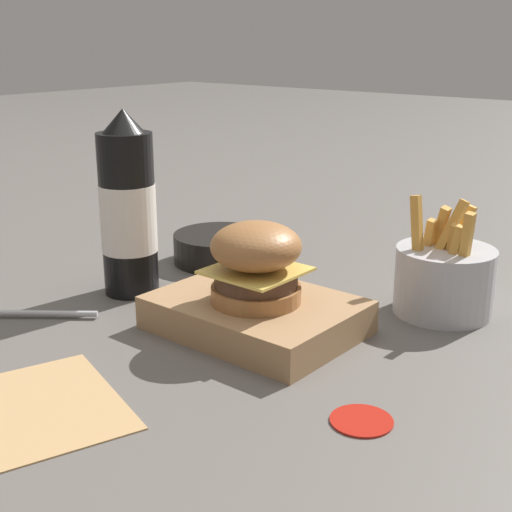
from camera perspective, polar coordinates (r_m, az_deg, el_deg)
The scene contains 8 objects.
ground_plane at distance 0.83m, azimuth -3.43°, elevation -5.34°, with size 6.00×6.00×0.00m, color #5B5651.
serving_board at distance 0.80m, azimuth -0.00°, elevation -4.72°, with size 0.22×0.16×0.04m.
burger at distance 0.77m, azimuth 0.00°, elevation -0.50°, with size 0.10×0.10×0.09m.
ketchup_bottle at distance 0.91m, azimuth -10.20°, elevation 3.57°, with size 0.07×0.07×0.23m.
fries_basket at distance 0.87m, azimuth 14.82°, elevation -1.77°, with size 0.12×0.12×0.14m.
side_bowl at distance 1.04m, azimuth -2.84°, elevation 0.76°, with size 0.14×0.14×0.04m.
ketchup_puddle at distance 0.63m, azimuth 8.44°, elevation -12.83°, with size 0.06×0.06×0.00m.
parchment_square at distance 0.67m, azimuth -18.35°, elevation -11.72°, with size 0.22×0.22×0.00m.
Camera 1 is at (-0.52, 0.56, 0.32)m, focal length 50.00 mm.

